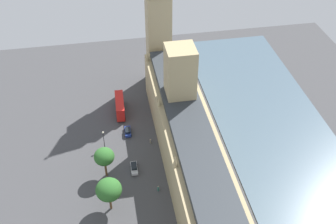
# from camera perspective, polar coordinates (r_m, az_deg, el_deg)

# --- Properties ---
(ground_plane) EXTENTS (144.38, 144.38, 0.00)m
(ground_plane) POSITION_cam_1_polar(r_m,az_deg,el_deg) (112.93, 1.82, -7.80)
(ground_plane) COLOR #424244
(river_thames) EXTENTS (32.40, 129.94, 0.25)m
(river_thames) POSITION_cam_1_polar(r_m,az_deg,el_deg) (121.22, 16.11, -5.60)
(river_thames) COLOR #475B6B
(river_thames) RESTS_ON ground
(parliament_building) EXTENTS (12.99, 74.38, 29.18)m
(parliament_building) POSITION_cam_1_polar(r_m,az_deg,el_deg) (108.39, 2.79, -4.17)
(parliament_building) COLOR tan
(parliament_building) RESTS_ON ground
(clock_tower) EXTENTS (8.37, 8.37, 55.13)m
(clock_tower) POSITION_cam_1_polar(r_m,az_deg,el_deg) (129.86, -1.37, 14.61)
(clock_tower) COLOR tan
(clock_tower) RESTS_ON ground
(double_decker_bus_kerbside) EXTENTS (2.94, 10.58, 4.75)m
(double_decker_bus_kerbside) POSITION_cam_1_polar(r_m,az_deg,el_deg) (129.68, -6.54, 0.86)
(double_decker_bus_kerbside) COLOR red
(double_decker_bus_kerbside) RESTS_ON ground
(car_blue_trailing) EXTENTS (1.97, 4.39, 1.74)m
(car_blue_trailing) POSITION_cam_1_polar(r_m,az_deg,el_deg) (123.01, -5.47, -2.61)
(car_blue_trailing) COLOR navy
(car_blue_trailing) RESTS_ON ground
(car_silver_under_trees) EXTENTS (1.91, 4.59, 1.74)m
(car_silver_under_trees) POSITION_cam_1_polar(r_m,az_deg,el_deg) (112.46, -4.62, -7.54)
(car_silver_under_trees) COLOR #B7B7BC
(car_silver_under_trees) RESTS_ON ground
(pedestrian_near_tower) EXTENTS (0.64, 0.67, 1.60)m
(pedestrian_near_tower) POSITION_cam_1_polar(r_m,az_deg,el_deg) (107.60, -1.32, -10.33)
(pedestrian_near_tower) COLOR #336B60
(pedestrian_near_tower) RESTS_ON ground
(pedestrian_midblock) EXTENTS (0.65, 0.58, 1.54)m
(pedestrian_midblock) POSITION_cam_1_polar(r_m,az_deg,el_deg) (119.74, -2.39, -3.97)
(pedestrian_midblock) COLOR gray
(pedestrian_midblock) RESTS_ON ground
(plane_tree_by_river_gate) EXTENTS (5.22, 5.22, 9.12)m
(plane_tree_by_river_gate) POSITION_cam_1_polar(r_m,az_deg,el_deg) (107.76, -8.65, -6.01)
(plane_tree_by_river_gate) COLOR brown
(plane_tree_by_river_gate) RESTS_ON ground
(plane_tree_far_end) EXTENTS (6.18, 6.18, 9.48)m
(plane_tree_far_end) POSITION_cam_1_polar(r_m,az_deg,el_deg) (100.26, -8.03, -10.40)
(plane_tree_far_end) COLOR brown
(plane_tree_far_end) RESTS_ON ground
(street_lamp_leading) EXTENTS (0.56, 0.56, 5.74)m
(street_lamp_leading) POSITION_cam_1_polar(r_m,az_deg,el_deg) (117.51, -8.75, -3.28)
(street_lamp_leading) COLOR black
(street_lamp_leading) RESTS_ON ground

